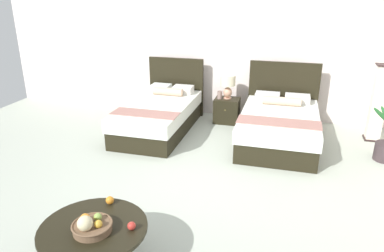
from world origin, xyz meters
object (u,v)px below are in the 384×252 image
at_px(nightstand, 227,110).
at_px(bed_near_corner, 279,125).
at_px(bed_near_window, 160,114).
at_px(table_lamp, 228,84).
at_px(fruit_bowl, 91,226).
at_px(floor_lamp_corner, 378,103).
at_px(coffee_table, 94,235).
at_px(loose_orange, 110,200).
at_px(vase, 220,95).
at_px(loose_apple, 132,226).

bearing_deg(nightstand, bed_near_corner, -35.93).
height_order(bed_near_window, table_lamp, bed_near_window).
height_order(fruit_bowl, floor_lamp_corner, floor_lamp_corner).
relative_size(nightstand, floor_lamp_corner, 0.36).
distance_m(bed_near_window, coffee_table, 3.59).
xyz_separation_m(fruit_bowl, loose_orange, (-0.05, 0.45, -0.02)).
height_order(bed_near_window, loose_orange, bed_near_window).
xyz_separation_m(vase, fruit_bowl, (-0.33, -4.30, -0.06)).
bearing_deg(vase, fruit_bowl, -94.42).
xyz_separation_m(vase, floor_lamp_corner, (2.76, -0.18, 0.10)).
xyz_separation_m(bed_near_corner, coffee_table, (-1.53, -3.53, 0.04)).
bearing_deg(table_lamp, fruit_bowl, -96.22).
distance_m(loose_apple, loose_orange, 0.51).
height_order(bed_near_corner, loose_apple, bed_near_corner).
bearing_deg(fruit_bowl, table_lamp, 83.78).
relative_size(bed_near_window, table_lamp, 4.80).
bearing_deg(bed_near_window, vase, 35.79).
relative_size(bed_near_window, loose_apple, 28.85).
relative_size(bed_near_window, bed_near_corner, 1.07).
relative_size(bed_near_window, floor_lamp_corner, 1.66).
height_order(vase, coffee_table, vase).
xyz_separation_m(table_lamp, loose_apple, (-0.14, -4.24, -0.30)).
bearing_deg(vase, bed_near_window, -144.21).
bearing_deg(table_lamp, bed_near_corner, -36.65).
distance_m(bed_near_corner, vase, 1.39).
bearing_deg(bed_near_corner, floor_lamp_corner, 18.24).
distance_m(table_lamp, vase, 0.27).
bearing_deg(bed_near_corner, bed_near_window, -179.98).
distance_m(table_lamp, floor_lamp_corner, 2.63).
bearing_deg(floor_lamp_corner, loose_apple, -124.65).
xyz_separation_m(nightstand, floor_lamp_corner, (2.62, -0.22, 0.42)).
bearing_deg(loose_apple, floor_lamp_corner, 55.35).
distance_m(table_lamp, coffee_table, 4.35).
bearing_deg(loose_orange, floor_lamp_corner, 49.36).
xyz_separation_m(coffee_table, fruit_bowl, (0.02, -0.06, 0.15)).
bearing_deg(vase, loose_orange, -95.67).
xyz_separation_m(bed_near_window, table_lamp, (1.12, 0.77, 0.47)).
xyz_separation_m(table_lamp, fruit_bowl, (-0.48, -4.36, -0.27)).
height_order(coffee_table, floor_lamp_corner, floor_lamp_corner).
bearing_deg(loose_orange, bed_near_window, 100.81).
bearing_deg(bed_near_corner, loose_orange, -116.34).
xyz_separation_m(bed_near_corner, loose_orange, (-1.56, -3.14, 0.17)).
bearing_deg(coffee_table, nightstand, 83.36).
xyz_separation_m(vase, coffee_table, (-0.35, -4.24, -0.21)).
bearing_deg(nightstand, bed_near_window, -146.38).
distance_m(bed_near_window, bed_near_corner, 2.15).
bearing_deg(vase, bed_near_corner, -31.06).
relative_size(table_lamp, coffee_table, 0.46).
relative_size(vase, fruit_bowl, 0.42).
distance_m(nightstand, loose_apple, 4.23).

